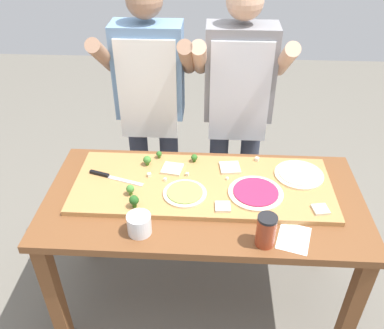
% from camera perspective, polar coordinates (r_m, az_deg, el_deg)
% --- Properties ---
extents(ground_plane, '(8.00, 8.00, 0.00)m').
position_cam_1_polar(ground_plane, '(2.62, 1.37, -18.00)').
color(ground_plane, '#6B665B').
extents(prep_table, '(1.58, 0.77, 0.80)m').
position_cam_1_polar(prep_table, '(2.11, 1.64, -6.80)').
color(prep_table, brown).
rests_on(prep_table, ground).
extents(cutting_board, '(1.31, 0.51, 0.03)m').
position_cam_1_polar(cutting_board, '(2.08, 1.50, -2.94)').
color(cutting_board, '#B27F47').
rests_on(cutting_board, prep_table).
extents(chefs_knife, '(0.30, 0.11, 0.02)m').
position_cam_1_polar(chefs_knife, '(2.15, -11.62, -1.61)').
color(chefs_knife, '#B7BABF').
rests_on(chefs_knife, cutting_board).
extents(pizza_whole_beet_magenta, '(0.27, 0.27, 0.02)m').
position_cam_1_polar(pizza_whole_beet_magenta, '(2.02, 8.91, -3.91)').
color(pizza_whole_beet_magenta, beige).
rests_on(pizza_whole_beet_magenta, cutting_board).
extents(pizza_whole_pesto_green, '(0.21, 0.21, 0.02)m').
position_cam_1_polar(pizza_whole_pesto_green, '(2.00, -1.01, -4.02)').
color(pizza_whole_pesto_green, beige).
rests_on(pizza_whole_pesto_green, cutting_board).
extents(pizza_whole_white_garlic, '(0.25, 0.25, 0.02)m').
position_cam_1_polar(pizza_whole_white_garlic, '(2.19, 14.76, -1.34)').
color(pizza_whole_white_garlic, beige).
rests_on(pizza_whole_white_garlic, cutting_board).
extents(pizza_slice_near_left, '(0.12, 0.12, 0.01)m').
position_cam_1_polar(pizza_slice_near_left, '(2.18, 5.34, -0.44)').
color(pizza_slice_near_left, beige).
rests_on(pizza_slice_near_left, cutting_board).
extents(pizza_slice_far_right, '(0.08, 0.08, 0.01)m').
position_cam_1_polar(pizza_slice_far_right, '(1.93, 4.34, -5.91)').
color(pizza_slice_far_right, beige).
rests_on(pizza_slice_far_right, cutting_board).
extents(pizza_slice_far_left, '(0.08, 0.08, 0.01)m').
position_cam_1_polar(pizza_slice_far_left, '(2.00, 17.56, -6.01)').
color(pizza_slice_far_left, beige).
rests_on(pizza_slice_far_left, cutting_board).
extents(pizza_slice_near_right, '(0.12, 0.12, 0.01)m').
position_cam_1_polar(pizza_slice_near_right, '(2.16, -2.78, -0.60)').
color(pizza_slice_near_right, beige).
rests_on(pizza_slice_near_right, cutting_board).
extents(broccoli_floret_front_left, '(0.04, 0.04, 0.05)m').
position_cam_1_polar(broccoli_floret_front_left, '(2.20, -6.30, 0.65)').
color(broccoli_floret_front_left, '#487A23').
rests_on(broccoli_floret_front_left, cutting_board).
extents(broccoli_floret_center_right, '(0.03, 0.03, 0.04)m').
position_cam_1_polar(broccoli_floret_center_right, '(2.25, -4.63, 1.46)').
color(broccoli_floret_center_right, '#366618').
rests_on(broccoli_floret_center_right, cutting_board).
extents(broccoli_floret_front_right, '(0.04, 0.04, 0.06)m').
position_cam_1_polar(broccoli_floret_front_right, '(2.00, -8.65, -3.43)').
color(broccoli_floret_front_right, '#487A23').
rests_on(broccoli_floret_front_right, cutting_board).
extents(broccoli_floret_front_mid, '(0.05, 0.05, 0.06)m').
position_cam_1_polar(broccoli_floret_front_mid, '(1.92, -8.13, -5.02)').
color(broccoli_floret_front_mid, '#2C5915').
rests_on(broccoli_floret_front_mid, cutting_board).
extents(broccoli_floret_center_left, '(0.04, 0.04, 0.05)m').
position_cam_1_polar(broccoli_floret_center_left, '(2.21, 0.33, 0.97)').
color(broccoli_floret_center_left, '#366618').
rests_on(broccoli_floret_center_left, cutting_board).
extents(cheese_crumble_a, '(0.02, 0.02, 0.02)m').
position_cam_1_polar(cheese_crumble_a, '(2.12, -6.00, -1.46)').
color(cheese_crumble_a, silver).
rests_on(cheese_crumble_a, cutting_board).
extents(cheese_crumble_b, '(0.02, 0.02, 0.01)m').
position_cam_1_polar(cheese_crumble_b, '(2.10, 4.97, -1.96)').
color(cheese_crumble_b, white).
rests_on(cheese_crumble_b, cutting_board).
extents(cheese_crumble_c, '(0.02, 0.02, 0.02)m').
position_cam_1_polar(cheese_crumble_c, '(2.12, -0.68, -1.37)').
color(cheese_crumble_c, silver).
rests_on(cheese_crumble_c, cutting_board).
extents(cheese_crumble_d, '(0.02, 0.02, 0.01)m').
position_cam_1_polar(cheese_crumble_d, '(2.09, -3.79, -2.11)').
color(cheese_crumble_d, white).
rests_on(cheese_crumble_d, cutting_board).
extents(cheese_crumble_e, '(0.03, 0.03, 0.02)m').
position_cam_1_polar(cheese_crumble_e, '(2.25, 9.09, 0.76)').
color(cheese_crumble_e, silver).
rests_on(cheese_crumble_e, cutting_board).
extents(flour_cup, '(0.11, 0.11, 0.10)m').
position_cam_1_polar(flour_cup, '(1.83, -7.39, -8.42)').
color(flour_cup, white).
rests_on(flour_cup, prep_table).
extents(sauce_jar, '(0.09, 0.09, 0.15)m').
position_cam_1_polar(sauce_jar, '(1.77, 10.33, -9.10)').
color(sauce_jar, '#99381E').
rests_on(sauce_jar, prep_table).
extents(recipe_note, '(0.18, 0.21, 0.00)m').
position_cam_1_polar(recipe_note, '(1.87, 14.06, -9.96)').
color(recipe_note, white).
rests_on(recipe_note, prep_table).
extents(cook_left, '(0.54, 0.39, 1.67)m').
position_cam_1_polar(cook_left, '(2.50, -5.85, 9.10)').
color(cook_left, '#333847').
rests_on(cook_left, ground).
extents(cook_right, '(0.54, 0.39, 1.67)m').
position_cam_1_polar(cook_right, '(2.48, 6.46, 8.78)').
color(cook_right, '#333847').
rests_on(cook_right, ground).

